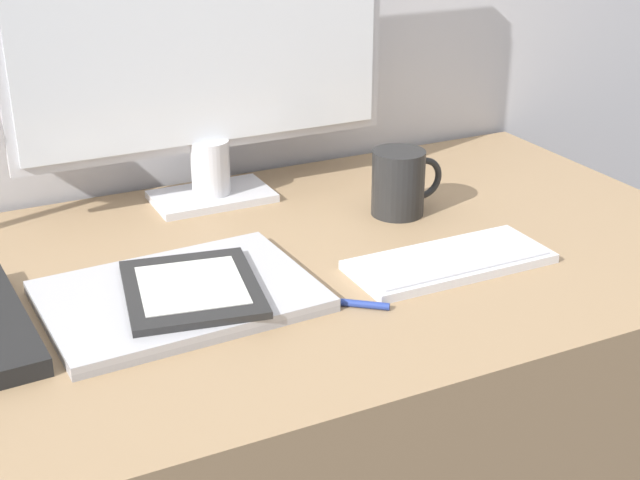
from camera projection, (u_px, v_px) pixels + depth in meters
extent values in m
cube|color=#997A56|center=(301.00, 472.00, 1.34)|extent=(1.20, 0.69, 0.71)
cube|color=silver|center=(212.00, 196.00, 1.39)|extent=(0.18, 0.11, 0.01)
cylinder|color=silver|center=(210.00, 167.00, 1.37)|extent=(0.06, 0.06, 0.08)
cube|color=silver|center=(201.00, 21.00, 1.28)|extent=(0.58, 0.01, 0.39)
cube|color=white|center=(203.00, 21.00, 1.28)|extent=(0.56, 0.01, 0.36)
cube|color=silver|center=(450.00, 262.00, 1.17)|extent=(0.27, 0.11, 0.01)
cube|color=#B7B7BC|center=(451.00, 258.00, 1.16)|extent=(0.25, 0.09, 0.00)
cube|color=#A3A3A8|center=(179.00, 299.00, 1.08)|extent=(0.33, 0.24, 0.01)
cube|color=#B2B2B7|center=(179.00, 293.00, 1.07)|extent=(0.33, 0.24, 0.01)
cube|color=black|center=(192.00, 289.00, 1.07)|extent=(0.19, 0.21, 0.01)
cube|color=silver|center=(191.00, 285.00, 1.06)|extent=(0.14, 0.15, 0.00)
cylinder|color=black|center=(398.00, 183.00, 1.32)|extent=(0.08, 0.08, 0.10)
torus|color=black|center=(423.00, 178.00, 1.34)|extent=(0.07, 0.01, 0.07)
cylinder|color=navy|center=(333.00, 301.00, 1.07)|extent=(0.11, 0.09, 0.01)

